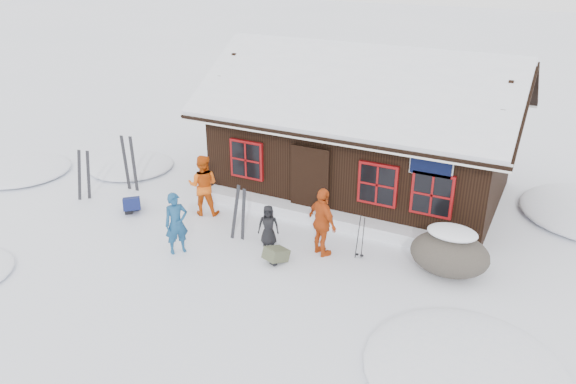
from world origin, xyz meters
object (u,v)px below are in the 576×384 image
Objects in this scene: skier_teal at (176,223)px; backpack_blue at (132,206)px; boulder at (450,253)px; skier_crouched at (268,225)px; ski_poles at (360,238)px; backpack_olive at (276,257)px; skier_orange_right at (322,222)px; skier_orange_left at (203,185)px; ski_pair_left at (84,176)px.

skier_teal reaches higher than backpack_blue.
skier_crouched is at bearing -170.70° from boulder.
boulder is 1.53× the size of ski_poles.
boulder is 2.08m from ski_poles.
ski_poles is at bearing -171.80° from boulder.
skier_teal is 2.56m from backpack_olive.
backpack_blue is at bearing 34.15° from skier_orange_right.
skier_teal is 4.46m from ski_poles.
skier_orange_left is 1.62× the size of skier_crouched.
skier_orange_left is at bearing 22.94° from skier_orange_right.
boulder is 2.93× the size of backpack_blue.
boulder is at bearing -34.37° from skier_teal.
skier_orange_left is 3.23× the size of backpack_olive.
boulder is at bearing 8.20° from ski_poles.
backpack_blue is at bearing -175.45° from ski_poles.
skier_crouched is at bearing -40.53° from backpack_blue.
skier_teal is 0.90× the size of skier_orange_right.
skier_crouched is (-1.40, -0.16, -0.34)m from skier_orange_right.
skier_orange_left is at bearing 176.13° from ski_poles.
boulder is at bearing -138.09° from skier_orange_right.
backpack_olive is (-1.71, -1.09, -0.40)m from ski_poles.
skier_crouched is at bearing 149.37° from backpack_olive.
skier_orange_left reaches higher than skier_crouched.
ski_pair_left reaches higher than backpack_blue.
boulder is (6.15, 2.05, -0.25)m from skier_teal.
ski_pair_left is 6.78m from backpack_olive.
backpack_blue is 1.14× the size of backpack_olive.
skier_orange_left is 3.90m from skier_orange_right.
ski_pair_left reaches higher than ski_poles.
skier_orange_left is 2.19m from backpack_blue.
skier_orange_left is (-0.65, 2.07, 0.08)m from skier_teal.
backpack_olive is at bearing -159.73° from boulder.
skier_crouched is 4.37m from backpack_blue.
backpack_blue is at bearing 2.49° from skier_orange_left.
boulder is (6.80, -0.02, -0.34)m from skier_orange_left.
boulder is 10.51m from ski_pair_left.
boulder is at bearing -25.05° from ski_pair_left.
skier_orange_right reaches higher than ski_poles.
skier_orange_right reaches higher than backpack_olive.
backpack_blue is at bearing -174.58° from boulder.
skier_crouched is 0.92× the size of ski_poles.
skier_teal is 0.90× the size of skier_orange_left.
skier_orange_left reaches higher than skier_teal.
ski_poles is at bearing -37.48° from backpack_blue.
skier_orange_left is 6.81m from boulder.
skier_orange_left is at bearing -17.09° from ski_pair_left.
skier_orange_right is 3.01m from boulder.
ski_pair_left is at bearing -175.81° from boulder.
skier_orange_left is 1.48× the size of ski_poles.
ski_poles is at bearing -29.63° from skier_teal.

